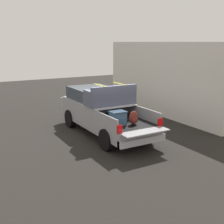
# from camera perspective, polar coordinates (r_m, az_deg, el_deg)

# --- Properties ---
(ground_plane) EXTENTS (40.00, 40.00, 0.00)m
(ground_plane) POSITION_cam_1_polar(r_m,az_deg,el_deg) (12.65, -1.37, -4.29)
(ground_plane) COLOR black
(pickup_truck) EXTENTS (6.05, 2.06, 2.23)m
(pickup_truck) POSITION_cam_1_polar(r_m,az_deg,el_deg) (12.70, -2.21, 0.32)
(pickup_truck) COLOR gray
(pickup_truck) RESTS_ON ground_plane
(building_facade) EXTENTS (9.10, 0.36, 3.90)m
(building_facade) POSITION_cam_1_polar(r_m,az_deg,el_deg) (15.94, 9.13, 6.47)
(building_facade) COLOR silver
(building_facade) RESTS_ON ground_plane
(trash_can) EXTENTS (0.60, 0.60, 0.98)m
(trash_can) POSITION_cam_1_polar(r_m,az_deg,el_deg) (17.66, -0.40, 2.55)
(trash_can) COLOR #3F4C66
(trash_can) RESTS_ON ground_plane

